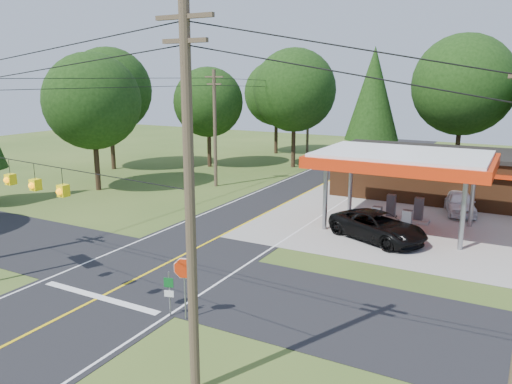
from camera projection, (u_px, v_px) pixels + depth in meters
The scene contains 15 objects.
ground at pixel (154, 270), 24.79m from camera, with size 120.00×120.00×0.00m, color #36531D.
main_highway at pixel (154, 270), 24.79m from camera, with size 8.00×120.00×0.02m, color black.
cross_road at pixel (154, 270), 24.79m from camera, with size 70.00×7.00×0.02m, color black.
lane_center_yellow at pixel (154, 270), 24.78m from camera, with size 0.15×110.00×0.00m, color yellow.
gas_canopy at pixel (402, 162), 30.77m from camera, with size 10.60×7.40×4.88m.
convenience_store at pixel (441, 174), 39.38m from camera, with size 16.40×7.55×3.80m.
utility_pole_near_right at pixel (190, 202), 13.97m from camera, with size 1.80×0.30×11.50m.
utility_pole_far_left at pixel (215, 127), 42.75m from camera, with size 1.80×0.30×10.00m.
utility_pole_north at pixel (308, 119), 56.70m from camera, with size 0.30×0.30×9.50m.
overhead_beacons at pixel (21, 163), 18.72m from camera, with size 17.04×2.04×1.03m.
treeline_backdrop at pixel (338, 99), 43.27m from camera, with size 70.27×51.59×13.30m.
suv_car at pixel (378, 227), 29.21m from camera, with size 5.95×5.95×1.65m, color black.
sedan_car at pixel (460, 203), 34.90m from camera, with size 4.56×4.56×1.55m, color white.
octagonal_stop_sign at pixel (184, 273), 19.32m from camera, with size 0.85×0.35×2.60m.
route_sign_post at pixel (169, 290), 19.75m from camera, with size 0.38×0.14×1.90m.
Camera 1 is at (15.60, -18.01, 9.38)m, focal length 35.00 mm.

